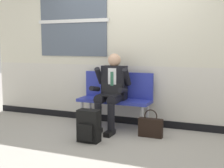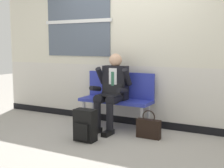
{
  "view_description": "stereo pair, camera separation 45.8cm",
  "coord_description": "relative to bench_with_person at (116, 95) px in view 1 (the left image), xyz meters",
  "views": [
    {
      "loc": [
        1.76,
        -4.2,
        1.35
      ],
      "look_at": [
        -0.04,
        0.11,
        0.75
      ],
      "focal_mm": 48.22,
      "sensor_mm": 36.0,
      "label": 1
    },
    {
      "loc": [
        2.17,
        -4.0,
        1.35
      ],
      "look_at": [
        -0.04,
        0.11,
        0.75
      ],
      "focal_mm": 48.22,
      "sensor_mm": 36.0,
      "label": 2
    }
  ],
  "objects": [
    {
      "name": "person_seated",
      "position": [
        -0.0,
        -0.2,
        0.12
      ],
      "size": [
        0.57,
        0.7,
        1.22
      ],
      "color": "black",
      "rests_on": "ground"
    },
    {
      "name": "ground_plane",
      "position": [
        0.08,
        -0.39,
        -0.53
      ],
      "size": [
        18.0,
        18.0,
        0.0
      ],
      "primitive_type": "plane",
      "color": "#9E9991"
    },
    {
      "name": "backpack",
      "position": [
        -0.04,
        -0.92,
        -0.3
      ],
      "size": [
        0.31,
        0.21,
        0.46
      ],
      "color": "black",
      "rests_on": "ground"
    },
    {
      "name": "bench_with_person",
      "position": [
        0.0,
        0.0,
        0.0
      ],
      "size": [
        1.21,
        0.42,
        0.91
      ],
      "color": "#28339E",
      "rests_on": "ground"
    },
    {
      "name": "handbag",
      "position": [
        0.7,
        -0.37,
        -0.38
      ],
      "size": [
        0.36,
        0.1,
        0.42
      ],
      "color": "black",
      "rests_on": "ground"
    },
    {
      "name": "station_wall",
      "position": [
        0.06,
        0.27,
        0.81
      ],
      "size": [
        5.42,
        0.17,
        2.68
      ],
      "color": "beige",
      "rests_on": "ground"
    }
  ]
}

